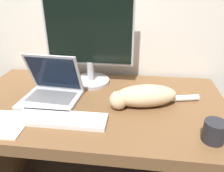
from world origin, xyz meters
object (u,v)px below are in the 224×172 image
Objects in this scene: monitor at (89,35)px; laptop at (52,91)px; external_keyboard at (61,119)px; cat at (143,96)px; coffee_mug at (214,132)px.

laptop is (-0.16, -0.24, -0.25)m from monitor.
external_keyboard is (-0.05, -0.43, -0.29)m from monitor.
cat reaches higher than coffee_mug.
laptop is 3.46× the size of coffee_mug.
laptop reaches higher than external_keyboard.
laptop is 0.74× the size of external_keyboard.
cat is (0.37, 0.19, 0.05)m from external_keyboard.
external_keyboard is at bearing 175.19° from coffee_mug.
laptop is at bearing -123.87° from monitor.
monitor is 1.38× the size of external_keyboard.
external_keyboard is at bearing -96.07° from monitor.
cat is at bearing 139.05° from coffee_mug.
external_keyboard is 4.68× the size of coffee_mug.
monitor is 0.47m from cat.
external_keyboard is 0.89× the size of cat.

